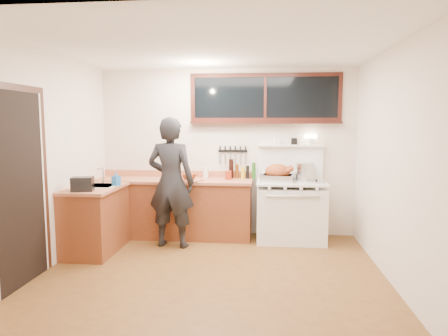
# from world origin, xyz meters

# --- Properties ---
(ground_plane) EXTENTS (4.00, 3.50, 0.02)m
(ground_plane) POSITION_xyz_m (0.00, 0.00, -0.01)
(ground_plane) COLOR brown
(room_shell) EXTENTS (4.10, 3.60, 2.65)m
(room_shell) POSITION_xyz_m (0.00, 0.00, 1.65)
(room_shell) COLOR beige
(room_shell) RESTS_ON ground
(counter_back) EXTENTS (2.44, 0.64, 1.00)m
(counter_back) POSITION_xyz_m (-0.80, 1.45, 0.45)
(counter_back) COLOR #652E16
(counter_back) RESTS_ON ground
(counter_left) EXTENTS (0.64, 1.09, 0.90)m
(counter_left) POSITION_xyz_m (-1.70, 0.62, 0.45)
(counter_left) COLOR #652E16
(counter_left) RESTS_ON ground
(sink_unit) EXTENTS (0.50, 0.45, 0.37)m
(sink_unit) POSITION_xyz_m (-1.68, 0.70, 0.85)
(sink_unit) COLOR white
(sink_unit) RESTS_ON counter_left
(vintage_stove) EXTENTS (1.02, 0.74, 1.59)m
(vintage_stove) POSITION_xyz_m (1.00, 1.41, 0.47)
(vintage_stove) COLOR white
(vintage_stove) RESTS_ON ground
(back_window) EXTENTS (2.32, 0.13, 0.77)m
(back_window) POSITION_xyz_m (0.60, 1.72, 2.06)
(back_window) COLOR black
(back_window) RESTS_ON room_shell
(left_doorway) EXTENTS (0.02, 1.04, 2.17)m
(left_doorway) POSITION_xyz_m (-1.99, -0.55, 1.09)
(left_doorway) COLOR black
(left_doorway) RESTS_ON ground
(knife_strip) EXTENTS (0.46, 0.03, 0.28)m
(knife_strip) POSITION_xyz_m (0.10, 1.73, 1.31)
(knife_strip) COLOR black
(knife_strip) RESTS_ON room_shell
(man) EXTENTS (0.72, 0.51, 1.85)m
(man) POSITION_xyz_m (-0.71, 0.95, 0.92)
(man) COLOR black
(man) RESTS_ON ground
(soap_bottle) EXTENTS (0.12, 0.12, 0.20)m
(soap_bottle) POSITION_xyz_m (-1.43, 0.73, 1.00)
(soap_bottle) COLOR blue
(soap_bottle) RESTS_ON counter_left
(toaster) EXTENTS (0.30, 0.23, 0.18)m
(toaster) POSITION_xyz_m (-1.70, 0.27, 0.99)
(toaster) COLOR black
(toaster) RESTS_ON counter_left
(cutting_board) EXTENTS (0.43, 0.36, 0.14)m
(cutting_board) POSITION_xyz_m (-0.52, 1.29, 0.95)
(cutting_board) COLOR #B36947
(cutting_board) RESTS_ON counter_back
(roast_turkey) EXTENTS (0.53, 0.43, 0.26)m
(roast_turkey) POSITION_xyz_m (0.80, 1.39, 1.00)
(roast_turkey) COLOR silver
(roast_turkey) RESTS_ON vintage_stove
(stockpot) EXTENTS (0.30, 0.30, 0.26)m
(stockpot) POSITION_xyz_m (1.21, 1.55, 1.03)
(stockpot) COLOR silver
(stockpot) RESTS_ON vintage_stove
(saucepan) EXTENTS (0.17, 0.28, 0.11)m
(saucepan) POSITION_xyz_m (1.09, 1.63, 0.96)
(saucepan) COLOR silver
(saucepan) RESTS_ON vintage_stove
(pot_lid) EXTENTS (0.32, 0.32, 0.04)m
(pot_lid) POSITION_xyz_m (1.36, 1.32, 0.91)
(pot_lid) COLOR silver
(pot_lid) RESTS_ON vintage_stove
(coffee_tin) EXTENTS (0.10, 0.08, 0.13)m
(coffee_tin) POSITION_xyz_m (0.05, 1.48, 0.97)
(coffee_tin) COLOR maroon
(coffee_tin) RESTS_ON counter_back
(pitcher) EXTENTS (0.10, 0.10, 0.17)m
(pitcher) POSITION_xyz_m (-0.32, 1.63, 0.98)
(pitcher) COLOR white
(pitcher) RESTS_ON counter_back
(bottle_cluster) EXTENTS (0.42, 0.07, 0.30)m
(bottle_cluster) POSITION_xyz_m (0.23, 1.63, 1.02)
(bottle_cluster) COLOR black
(bottle_cluster) RESTS_ON counter_back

